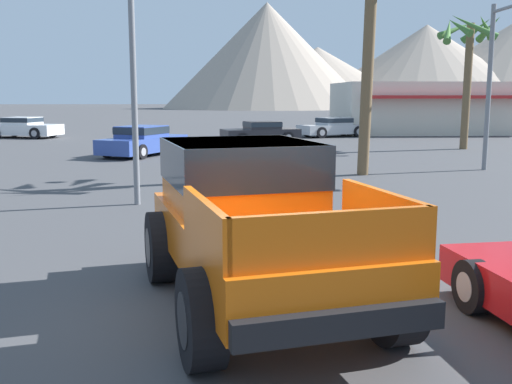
% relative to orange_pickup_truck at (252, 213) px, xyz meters
% --- Properties ---
extents(ground_plane, '(320.00, 320.00, 0.00)m').
position_rel_orange_pickup_truck_xyz_m(ground_plane, '(-0.06, -0.07, -1.10)').
color(ground_plane, '#424244').
extents(orange_pickup_truck, '(3.17, 5.07, 1.95)m').
position_rel_orange_pickup_truck_xyz_m(orange_pickup_truck, '(0.00, 0.00, 0.00)').
color(orange_pickup_truck, orange).
rests_on(orange_pickup_truck, ground_plane).
extents(parked_car_dark, '(4.40, 2.77, 1.13)m').
position_rel_orange_pickup_truck_xyz_m(parked_car_dark, '(1.51, 24.96, -0.53)').
color(parked_car_dark, '#232328').
rests_on(parked_car_dark, ground_plane).
extents(parked_car_white, '(4.62, 3.00, 1.23)m').
position_rel_orange_pickup_truck_xyz_m(parked_car_white, '(-12.47, 29.28, -0.47)').
color(parked_car_white, white).
rests_on(parked_car_white, ground_plane).
extents(parked_car_silver, '(4.55, 3.21, 1.18)m').
position_rel_orange_pickup_truck_xyz_m(parked_car_silver, '(6.18, 29.29, -0.50)').
color(parked_car_silver, '#B7BABF').
rests_on(parked_car_silver, ground_plane).
extents(parked_car_blue, '(3.54, 4.78, 1.25)m').
position_rel_orange_pickup_truck_xyz_m(parked_car_blue, '(-3.88, 18.32, -0.47)').
color(parked_car_blue, '#334C9E').
rests_on(parked_car_blue, ground_plane).
extents(traffic_light_main, '(0.38, 3.21, 5.49)m').
position_rel_orange_pickup_truck_xyz_m(traffic_light_main, '(8.49, 11.52, 2.71)').
color(traffic_light_main, slate).
rests_on(traffic_light_main, ground_plane).
extents(palm_tree_tall, '(2.61, 2.89, 6.20)m').
position_rel_orange_pickup_truck_xyz_m(palm_tree_tall, '(10.88, 20.60, 3.61)').
color(palm_tree_tall, brown).
rests_on(palm_tree_tall, ground_plane).
extents(storefront_building, '(13.35, 8.59, 3.35)m').
position_rel_orange_pickup_truck_xyz_m(storefront_building, '(14.02, 33.50, 0.58)').
color(storefront_building, beige).
rests_on(storefront_building, ground_plane).
extents(distant_mountain_range, '(112.49, 72.41, 20.11)m').
position_rel_orange_pickup_truck_xyz_m(distant_mountain_range, '(45.02, 124.02, 7.80)').
color(distant_mountain_range, gray).
rests_on(distant_mountain_range, ground_plane).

